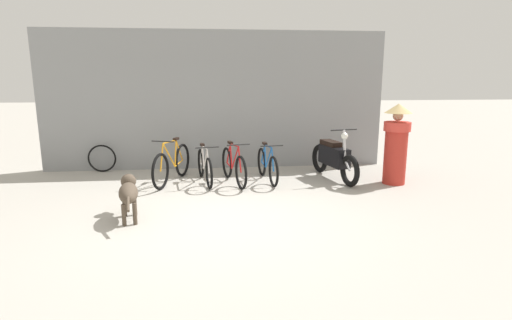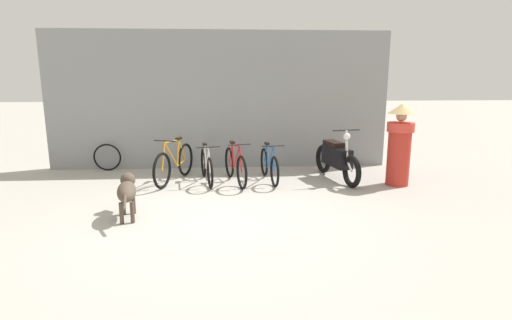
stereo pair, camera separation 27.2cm
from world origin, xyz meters
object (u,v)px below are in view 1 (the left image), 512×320
bicycle_1 (205,167)px  person_in_robes (396,142)px  stray_dog (128,192)px  motorcycle (334,158)px  bicycle_0 (172,164)px  bicycle_2 (234,166)px  bicycle_3 (267,165)px  spare_tire_left (102,158)px

bicycle_1 → person_in_robes: bearing=72.1°
bicycle_1 → stray_dog: 2.31m
motorcycle → bicycle_0: bearing=-103.1°
bicycle_2 → bicycle_3: 0.71m
person_in_robes → bicycle_1: bearing=31.1°
bicycle_1 → motorcycle: size_ratio=0.84×
stray_dog → motorcycle: bearing=-72.4°
bicycle_2 → motorcycle: bearing=79.6°
bicycle_1 → spare_tire_left: bicycle_1 is taller
motorcycle → person_in_robes: size_ratio=1.18×
bicycle_0 → spare_tire_left: bicycle_0 is taller
bicycle_1 → spare_tire_left: (-2.33, 1.17, -0.02)m
stray_dog → bicycle_0: bearing=-22.5°
bicycle_0 → bicycle_1: (0.66, -0.07, -0.05)m
bicycle_3 → person_in_robes: bearing=72.2°
spare_tire_left → bicycle_0: bearing=-33.3°
bicycle_3 → motorcycle: 1.42m
bicycle_1 → person_in_robes: size_ratio=0.99×
bicycle_0 → person_in_robes: person_in_robes is taller
spare_tire_left → person_in_robes: bearing=-15.0°
bicycle_0 → bicycle_1: bicycle_0 is taller
bicycle_2 → stray_dog: bearing=-55.4°
bicycle_0 → motorcycle: motorcycle is taller
bicycle_2 → motorcycle: motorcycle is taller
person_in_robes → bicycle_2: bearing=31.9°
bicycle_0 → bicycle_3: size_ratio=1.11×
stray_dog → person_in_robes: 5.17m
bicycle_0 → motorcycle: bearing=107.0°
bicycle_3 → motorcycle: (1.42, 0.02, 0.12)m
bicycle_3 → spare_tire_left: bicycle_3 is taller
stray_dog → person_in_robes: bearing=-83.1°
bicycle_0 → spare_tire_left: bearing=-105.3°
bicycle_3 → stray_dog: bearing=-57.0°
bicycle_0 → bicycle_3: (1.94, -0.08, -0.04)m
bicycle_3 → motorcycle: bearing=83.6°
bicycle_3 → spare_tire_left: bearing=-115.4°
bicycle_3 → stray_dog: (-2.38, -2.02, 0.09)m
bicycle_2 → spare_tire_left: size_ratio=2.54×
bicycle_3 → motorcycle: motorcycle is taller
motorcycle → spare_tire_left: bearing=-115.0°
bicycle_1 → bicycle_2: 0.60m
stray_dog → spare_tire_left: (-1.24, 3.20, -0.11)m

